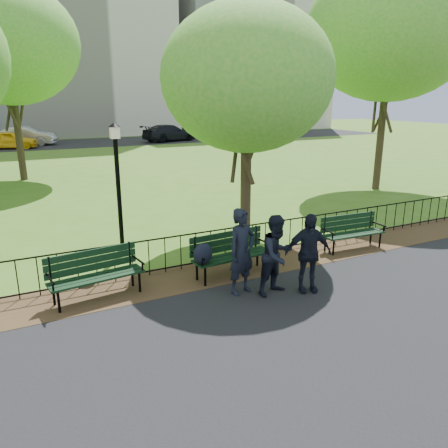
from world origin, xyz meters
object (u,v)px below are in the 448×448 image
park_bench_main (219,251)px  park_bench_left_a (95,269)px  person_mid (277,255)px  sedan_dark (169,133)px  park_bench_right_a (351,228)px  tree_far_c (7,43)px  sedan_silver (27,136)px  tree_mid_e (391,28)px  taxi (10,140)px  person_left (242,252)px  person_right (308,253)px  lamppost (118,185)px  tree_near_e (247,79)px

park_bench_main → park_bench_left_a: park_bench_main is taller
park_bench_main → person_mid: person_mid is taller
person_mid → sedan_dark: 34.52m
park_bench_left_a → park_bench_right_a: (6.92, -0.07, -0.04)m
tree_far_c → sedan_silver: bearing=85.7°
park_bench_right_a → sedan_dark: sedan_dark is taller
park_bench_main → tree_far_c: size_ratio=0.22×
tree_mid_e → taxi: bearing=119.3°
person_left → person_right: bearing=-36.7°
lamppost → tree_mid_e: 13.97m
person_mid → lamppost: bearing=108.2°
park_bench_main → person_right: size_ratio=1.19×
park_bench_left_a → person_mid: size_ratio=1.16×
tree_far_c → person_left: bearing=-78.9°
park_bench_main → sedan_dark: sedan_dark is taller
park_bench_main → person_mid: size_ratio=1.19×
person_left → tree_mid_e: bearing=18.8°
park_bench_right_a → tree_near_e: tree_near_e is taller
tree_mid_e → person_left: 14.25m
tree_far_c → person_right: (4.62, -17.41, -5.63)m
tree_near_e → sedan_silver: tree_near_e is taller
park_bench_left_a → lamppost: 2.92m
park_bench_main → tree_far_c: (-3.24, 15.96, 5.82)m
park_bench_left_a → tree_far_c: tree_far_c is taller
lamppost → person_left: size_ratio=1.87×
park_bench_left_a → park_bench_right_a: park_bench_left_a is taller
lamppost → sedan_silver: bearing=90.6°
taxi → sedan_silver: size_ratio=0.86×
tree_near_e → taxi: size_ratio=1.55×
person_right → sedan_dark: bearing=93.9°
park_bench_left_a → tree_far_c: size_ratio=0.21×
park_bench_right_a → sedan_dark: size_ratio=0.34×
person_left → sedan_silver: bearing=79.8°
person_left → sedan_silver: person_left is taller
tree_mid_e → sedan_silver: (-12.94, 28.06, -6.02)m
taxi → park_bench_main: bearing=-159.0°
person_mid → person_right: (0.65, -0.21, 0.00)m
tree_mid_e → tree_far_c: 17.42m
park_bench_left_a → person_mid: bearing=-31.3°
tree_near_e → person_right: tree_near_e is taller
lamppost → tree_near_e: size_ratio=0.53×
park_bench_right_a → tree_near_e: (-2.16, 2.11, 3.95)m
park_bench_right_a → tree_mid_e: 10.94m
park_bench_right_a → person_mid: bearing=-153.3°
park_bench_left_a → sedan_dark: bearing=60.1°
person_left → person_right: size_ratio=1.07×
person_left → taxi: 32.73m
park_bench_left_a → sedan_silver: bearing=81.4°
tree_near_e → tree_mid_e: bearing=22.1°
park_bench_main → tree_near_e: (2.03, 2.35, 3.86)m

